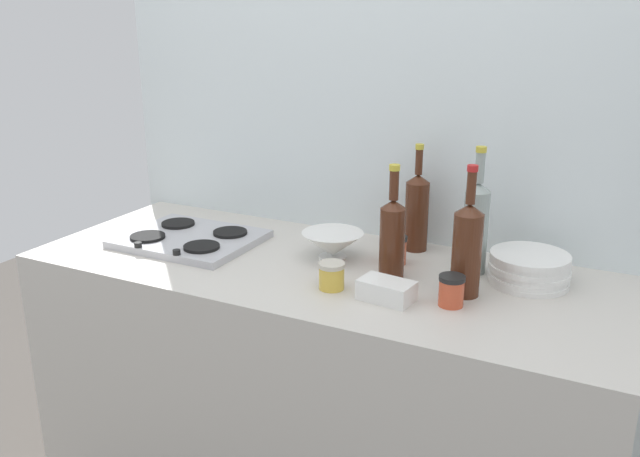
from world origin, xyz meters
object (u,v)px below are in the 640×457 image
Objects in this scene: plate_stack at (529,268)px; condiment_jar_front at (451,291)px; wine_bottle_mid_right at (467,248)px; wine_bottle_rightmost at (476,225)px; stovetop_hob at (189,239)px; condiment_jar_spare at (332,276)px; butter_dish at (386,290)px; mixing_bowl at (333,245)px; wine_bottle_leftmost at (392,236)px; wine_bottle_mid_left at (417,211)px; condiment_jar_rear at (394,250)px.

plate_stack is 2.75× the size of condiment_jar_front.
wine_bottle_mid_right is 0.96× the size of wine_bottle_rightmost.
condiment_jar_spare reaches higher than stovetop_hob.
condiment_jar_spare is (-0.16, 0.00, 0.01)m from butter_dish.
wine_bottle_leftmost is at bearing -14.70° from mixing_bowl.
wine_bottle_mid_left is at bearing 45.05° from mixing_bowl.
wine_bottle_rightmost reaches higher than wine_bottle_mid_right.
stovetop_hob is 0.75m from wine_bottle_mid_left.
wine_bottle_mid_left is 0.17m from condiment_jar_rear.
wine_bottle_mid_left is 0.43m from butter_dish.
butter_dish is (-0.32, -0.29, -0.02)m from plate_stack.
mixing_bowl is 2.53× the size of condiment_jar_spare.
stovetop_hob is at bearing -171.75° from plate_stack.
wine_bottle_mid_right reaches higher than plate_stack.
plate_stack is at bearing 3.72° from condiment_jar_rear.
wine_bottle_mid_left is 0.44m from condiment_jar_front.
wine_bottle_rightmost reaches higher than butter_dish.
wine_bottle_leftmost reaches higher than condiment_jar_front.
butter_dish is 0.17m from condiment_jar_front.
wine_bottle_rightmost reaches higher than wine_bottle_mid_left.
wine_bottle_mid_right reaches higher than condiment_jar_rear.
wine_bottle_leftmost is 4.01× the size of condiment_jar_front.
wine_bottle_mid_left is at bearing 22.04° from stovetop_hob.
stovetop_hob is at bearing -169.47° from wine_bottle_rightmost.
condiment_jar_rear is (-0.08, 0.27, 0.02)m from butter_dish.
wine_bottle_leftmost reaches higher than condiment_jar_spare.
butter_dish is 1.74× the size of condiment_jar_front.
wine_bottle_mid_right is (0.22, -0.03, 0.01)m from wine_bottle_leftmost.
condiment_jar_front is at bearing 15.11° from butter_dish.
wine_bottle_mid_right is at bearing -82.68° from wine_bottle_rightmost.
condiment_jar_rear is (-0.26, 0.14, -0.09)m from wine_bottle_mid_right.
wine_bottle_mid_right is (0.93, -0.01, 0.12)m from stovetop_hob.
wine_bottle_rightmost is (0.22, -0.11, 0.01)m from wine_bottle_mid_left.
wine_bottle_leftmost is 0.19m from butter_dish.
mixing_bowl reaches higher than butter_dish.
condiment_jar_front is at bearing -58.60° from wine_bottle_mid_left.
stovetop_hob is 3.01× the size of butter_dish.
wine_bottle_rightmost is at bearing 12.11° from mixing_bowl.
condiment_jar_spare is at bearing -103.78° from wine_bottle_mid_left.
wine_bottle_rightmost is 2.60× the size of butter_dish.
wine_bottle_rightmost is (-0.16, 0.01, 0.10)m from plate_stack.
condiment_jar_front is (0.92, -0.09, 0.03)m from stovetop_hob.
wine_bottle_mid_left is at bearing 76.22° from condiment_jar_spare.
plate_stack reaches higher than stovetop_hob.
wine_bottle_leftmost is 0.21m from condiment_jar_spare.
condiment_jar_spare is at bearing -173.09° from condiment_jar_front.
condiment_jar_spare is at bearing -107.73° from condiment_jar_rear.
wine_bottle_leftmost is at bearing 151.42° from condiment_jar_front.
wine_bottle_mid_right is at bearing 36.56° from butter_dish.
condiment_jar_front is (-0.15, -0.25, -0.00)m from plate_stack.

